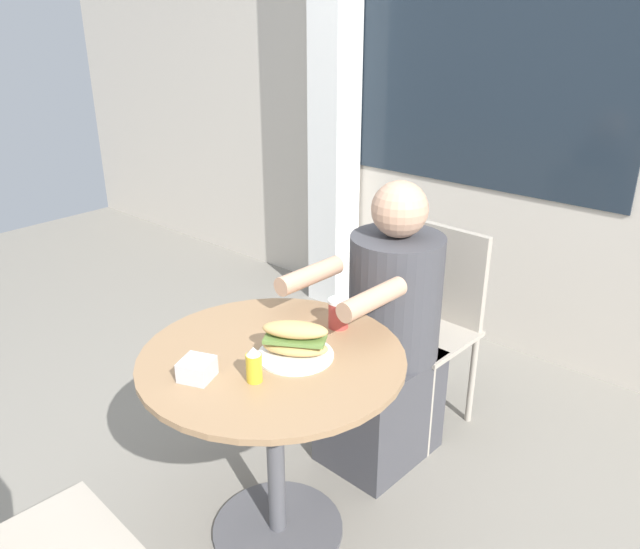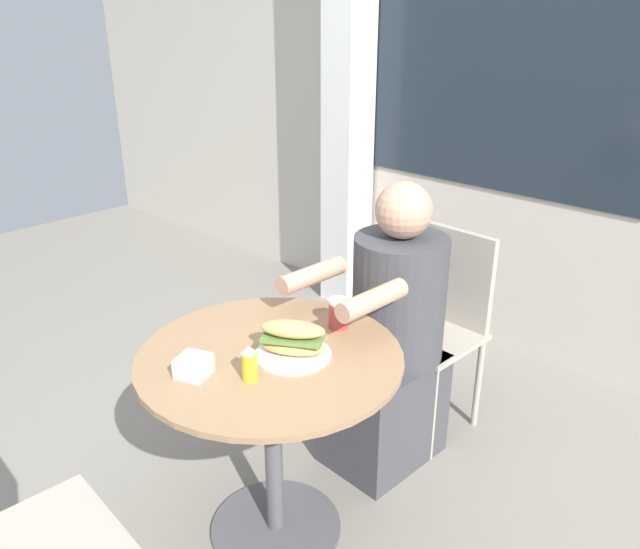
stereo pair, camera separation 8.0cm
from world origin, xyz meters
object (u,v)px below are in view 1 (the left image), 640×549
object	(u,v)px
diner_chair	(436,310)
sandwich_on_plate	(295,342)
condiment_bottle	(254,365)
cafe_table	(274,404)
seated_diner	(387,346)
drink_cup	(338,313)

from	to	relation	value
diner_chair	sandwich_on_plate	xyz separation A→B (m)	(0.04, -0.91, 0.24)
condiment_bottle	sandwich_on_plate	bearing A→B (deg)	92.13
cafe_table	seated_diner	xyz separation A→B (m)	(0.01, 0.61, -0.04)
sandwich_on_plate	drink_cup	world-z (taller)	sandwich_on_plate
seated_diner	drink_cup	world-z (taller)	seated_diner
cafe_table	drink_cup	xyz separation A→B (m)	(0.03, 0.28, 0.23)
cafe_table	sandwich_on_plate	xyz separation A→B (m)	(0.06, 0.04, 0.23)
sandwich_on_plate	drink_cup	size ratio (longest dim) A/B	2.35
cafe_table	condiment_bottle	bearing A→B (deg)	-64.07
drink_cup	cafe_table	bearing A→B (deg)	-96.92
drink_cup	sandwich_on_plate	bearing A→B (deg)	-83.89
seated_diner	drink_cup	size ratio (longest dim) A/B	11.27
cafe_table	condiment_bottle	size ratio (longest dim) A/B	7.52
cafe_table	diner_chair	size ratio (longest dim) A/B	0.96
sandwich_on_plate	diner_chair	bearing A→B (deg)	92.58
sandwich_on_plate	drink_cup	xyz separation A→B (m)	(-0.03, 0.24, 0.00)
cafe_table	seated_diner	bearing A→B (deg)	88.73
sandwich_on_plate	condiment_bottle	xyz separation A→B (m)	(0.01, -0.18, 0.00)
diner_chair	condiment_bottle	bearing A→B (deg)	94.64
cafe_table	diner_chair	xyz separation A→B (m)	(0.02, 0.96, -0.01)
seated_diner	sandwich_on_plate	xyz separation A→B (m)	(0.05, -0.56, 0.27)
cafe_table	condiment_bottle	distance (m)	0.28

